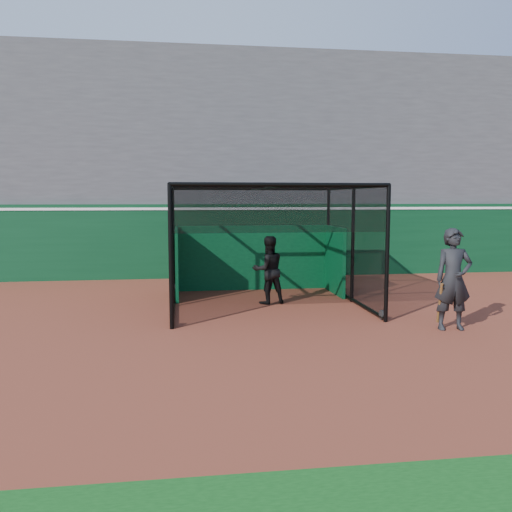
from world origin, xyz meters
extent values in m
plane|color=brown|center=(0.00, 0.00, 0.00)|extent=(120.00, 120.00, 0.00)
cube|color=#0A371B|center=(0.00, 8.50, 1.25)|extent=(50.00, 0.45, 2.50)
cube|color=white|center=(0.00, 8.50, 2.35)|extent=(50.00, 0.50, 0.08)
cube|color=#4C4C4F|center=(0.00, 12.38, 3.88)|extent=(50.00, 7.85, 7.75)
cube|color=#4C4C4F|center=(0.00, 15.80, 8.35)|extent=(50.00, 0.30, 1.20)
cube|color=#085128|center=(0.90, 5.73, 0.95)|extent=(4.51, 0.10, 1.90)
cylinder|color=black|center=(-1.42, 1.32, 0.11)|extent=(0.08, 0.22, 0.22)
cylinder|color=black|center=(3.22, 1.32, 0.11)|extent=(0.08, 0.22, 0.22)
cylinder|color=black|center=(-1.42, 5.65, 0.11)|extent=(0.08, 0.22, 0.22)
cylinder|color=black|center=(3.22, 5.65, 0.11)|extent=(0.08, 0.22, 0.22)
imported|color=black|center=(1.01, 3.55, 0.87)|extent=(0.96, 0.82, 1.74)
imported|color=black|center=(4.30, 0.27, 1.05)|extent=(0.81, 0.57, 2.09)
cylinder|color=#593819|center=(4.05, 0.32, 0.55)|extent=(0.14, 0.34, 0.87)
camera|label=1|loc=(-1.22, -10.01, 2.69)|focal=38.00mm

